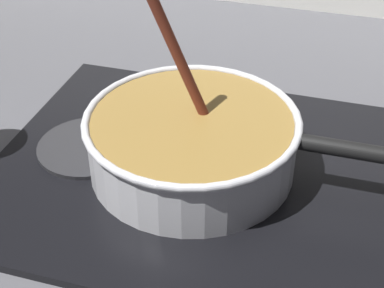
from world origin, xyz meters
TOP-DOWN VIEW (x-y plane):
  - ground at (0.00, 0.00)m, footprint 2.40×1.60m
  - hob_plate at (0.06, 0.15)m, footprint 0.56×0.48m
  - burner_ring at (0.06, 0.15)m, footprint 0.18×0.18m
  - spare_burner at (-0.10, 0.15)m, footprint 0.15×0.15m
  - cooking_pan at (0.06, 0.15)m, footprint 0.44×0.30m

SIDE VIEW (x-z plane):
  - ground at x=0.00m, z-range -0.04..0.00m
  - hob_plate at x=0.06m, z-range 0.00..0.01m
  - spare_burner at x=-0.10m, z-range 0.01..0.02m
  - burner_ring at x=0.06m, z-range 0.01..0.02m
  - cooking_pan at x=0.06m, z-range -0.08..0.20m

